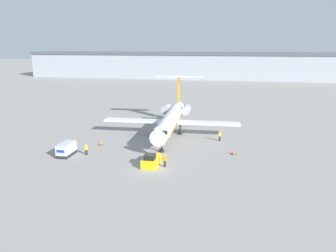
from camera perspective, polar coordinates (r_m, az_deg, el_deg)
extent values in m
plane|color=gray|center=(44.45, -2.88, -7.37)|extent=(600.00, 600.00, 0.00)
cube|color=#9EA3AD|center=(160.79, 7.59, 10.17)|extent=(180.00, 16.00, 11.25)
cube|color=#4C515B|center=(160.50, 7.66, 12.39)|extent=(180.00, 16.80, 1.20)
cylinder|color=silver|center=(58.58, 0.37, 1.06)|extent=(3.33, 20.01, 2.52)
cone|color=silver|center=(48.10, -1.54, -1.84)|extent=(2.60, 2.12, 2.52)
cube|color=black|center=(48.75, -1.37, -1.09)|extent=(2.17, 0.79, 0.44)
cone|color=silver|center=(69.58, 1.74, 3.14)|extent=(2.38, 2.86, 2.27)
cube|color=orange|center=(58.77, 0.37, 0.29)|extent=(2.99, 18.00, 0.20)
cube|color=silver|center=(59.11, 7.08, 0.51)|extent=(11.22, 2.68, 0.36)
cube|color=silver|center=(61.00, -5.85, 0.97)|extent=(11.22, 2.68, 0.36)
cylinder|color=#ADADB7|center=(66.40, 3.18, 2.87)|extent=(1.88, 3.20, 1.75)
cylinder|color=#ADADB7|center=(66.91, -0.32, 2.98)|extent=(1.88, 3.20, 1.75)
cube|color=orange|center=(69.49, 1.82, 6.42)|extent=(0.33, 2.21, 5.37)
cube|color=silver|center=(69.19, 1.84, 8.63)|extent=(9.73, 2.19, 0.20)
cylinder|color=black|center=(50.61, -1.12, -3.57)|extent=(0.24, 0.24, 1.78)
cylinder|color=black|center=(50.83, -1.11, -4.32)|extent=(0.80, 0.80, 0.40)
cylinder|color=black|center=(60.88, -0.94, -0.52)|extent=(0.24, 0.24, 1.78)
cylinder|color=black|center=(61.06, -0.93, -1.15)|extent=(0.80, 0.80, 0.40)
cylinder|color=black|center=(60.43, 2.13, -0.64)|extent=(0.24, 0.24, 1.78)
cylinder|color=black|center=(60.61, 2.12, -1.28)|extent=(0.80, 0.80, 0.40)
cube|color=yellow|center=(45.44, -2.91, -6.11)|extent=(2.05, 3.91, 1.14)
cube|color=black|center=(44.35, -3.19, -5.36)|extent=(1.44, 1.41, 0.70)
cube|color=black|center=(47.22, -2.36, -5.53)|extent=(1.85, 0.30, 0.69)
cube|color=#232326|center=(51.56, -17.24, -4.67)|extent=(1.70, 3.41, 0.45)
cube|color=#B7BCC6|center=(51.27, -17.31, -3.65)|extent=(1.70, 3.41, 1.48)
cube|color=navy|center=(49.84, -18.24, -4.23)|extent=(1.19, 0.04, 0.36)
cube|color=#232838|center=(44.72, -0.57, -6.60)|extent=(0.32, 0.20, 0.89)
cube|color=orange|center=(44.45, -0.57, -5.64)|extent=(0.40, 0.24, 0.70)
sphere|color=tan|center=(44.29, -0.57, -5.06)|extent=(0.26, 0.26, 0.26)
cube|color=#232838|center=(57.14, 8.99, -2.17)|extent=(0.32, 0.20, 0.84)
cube|color=yellow|center=(56.94, 9.02, -1.44)|extent=(0.40, 0.24, 0.67)
sphere|color=tan|center=(56.82, 9.04, -1.00)|extent=(0.25, 0.25, 0.25)
cube|color=#232838|center=(50.96, -14.03, -4.47)|extent=(0.32, 0.20, 0.80)
cube|color=yellow|center=(50.74, -14.07, -3.70)|extent=(0.40, 0.24, 0.63)
sphere|color=tan|center=(50.61, -14.10, -3.23)|extent=(0.23, 0.23, 0.23)
cube|color=black|center=(55.45, -11.66, -3.23)|extent=(0.57, 0.57, 0.04)
cone|color=orange|center=(55.35, -11.67, -2.88)|extent=(0.41, 0.41, 0.66)
cube|color=black|center=(50.79, 11.34, -4.83)|extent=(0.65, 0.65, 0.04)
cone|color=orange|center=(50.67, 11.36, -4.42)|extent=(0.46, 0.46, 0.72)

